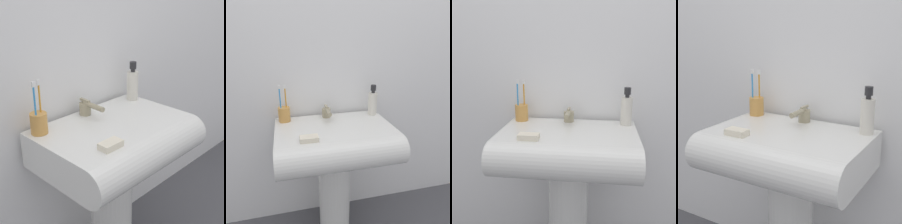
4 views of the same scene
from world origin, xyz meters
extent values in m
cube|color=white|center=(0.00, 0.24, 1.20)|extent=(5.00, 0.05, 2.40)
cylinder|color=white|center=(0.00, 0.00, 0.29)|extent=(0.19, 0.19, 0.59)
cube|color=white|center=(0.00, 0.00, 0.66)|extent=(0.63, 0.38, 0.15)
cylinder|color=white|center=(0.00, -0.19, 0.66)|extent=(0.63, 0.15, 0.15)
cylinder|color=tan|center=(-0.01, 0.15, 0.77)|extent=(0.05, 0.05, 0.05)
cylinder|color=tan|center=(-0.01, 0.09, 0.79)|extent=(0.02, 0.11, 0.02)
cube|color=tan|center=(-0.01, 0.15, 0.81)|extent=(0.01, 0.06, 0.01)
cylinder|color=#D19347|center=(-0.26, 0.13, 0.78)|extent=(0.07, 0.07, 0.08)
cylinder|color=#338CD8|center=(-0.28, 0.13, 0.85)|extent=(0.01, 0.01, 0.18)
cube|color=white|center=(-0.28, 0.13, 0.94)|extent=(0.01, 0.01, 0.02)
cylinder|color=orange|center=(-0.25, 0.14, 0.84)|extent=(0.01, 0.01, 0.18)
cube|color=white|center=(-0.25, 0.14, 0.94)|extent=(0.01, 0.01, 0.02)
cylinder|color=silver|center=(0.27, 0.12, 0.81)|extent=(0.05, 0.05, 0.14)
cylinder|color=#262628|center=(0.27, 0.12, 0.89)|extent=(0.02, 0.02, 0.01)
cylinder|color=#262628|center=(0.27, 0.12, 0.91)|extent=(0.03, 0.03, 0.03)
cube|color=silver|center=(-0.15, -0.15, 0.75)|extent=(0.09, 0.05, 0.02)
camera|label=1|loc=(-0.92, -0.90, 1.33)|focal=55.00mm
camera|label=2|loc=(-0.24, -1.07, 1.22)|focal=35.00mm
camera|label=3|loc=(0.14, -1.24, 1.15)|focal=45.00mm
camera|label=4|loc=(0.66, -1.13, 1.16)|focal=55.00mm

